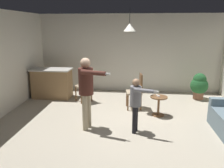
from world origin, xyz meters
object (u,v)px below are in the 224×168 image
person_adult (87,86)px  dining_chair_by_counter (137,90)px  dining_chair_near_wall (85,85)px  potted_plant_corner (199,85)px  side_table_by_couch (159,104)px  kitchen_counter (52,83)px  spare_remote_on_table (158,96)px  person_child (136,100)px

person_adult → dining_chair_by_counter: size_ratio=1.63×
dining_chair_near_wall → potted_plant_corner: (3.57, 0.67, -0.08)m
side_table_by_couch → dining_chair_by_counter: 0.79m
kitchen_counter → side_table_by_couch: bearing=-20.5°
spare_remote_on_table → side_table_by_couch: bearing=0.0°
side_table_by_couch → person_child: 1.27m
side_table_by_couch → person_adult: 2.05m
side_table_by_couch → person_child: person_child is taller
dining_chair_by_counter → person_child: bearing=172.1°
kitchen_counter → spare_remote_on_table: size_ratio=9.69×
person_child → dining_chair_near_wall: size_ratio=1.21×
person_adult → dining_chair_near_wall: bearing=-150.2°
person_adult → dining_chair_near_wall: (-0.49, 1.88, -0.46)m
side_table_by_couch → dining_chair_by_counter: (-0.58, 0.49, 0.22)m
kitchen_counter → person_child: bearing=-39.8°
person_child → spare_remote_on_table: person_child is taller
dining_chair_by_counter → spare_remote_on_table: dining_chair_by_counter is taller
dining_chair_near_wall → potted_plant_corner: 3.63m
dining_chair_by_counter → kitchen_counter: bearing=67.2°
dining_chair_by_counter → dining_chair_near_wall: 1.64m
side_table_by_couch → dining_chair_near_wall: dining_chair_near_wall is taller
side_table_by_couch → spare_remote_on_table: size_ratio=4.00×
person_adult → dining_chair_near_wall: size_ratio=1.63×
person_child → potted_plant_corner: (1.99, 2.61, -0.29)m
side_table_by_couch → person_child: size_ratio=0.43×
potted_plant_corner → dining_chair_near_wall: bearing=-169.4°
person_adult → potted_plant_corner: person_adult is taller
kitchen_counter → spare_remote_on_table: kitchen_counter is taller
person_child → spare_remote_on_table: size_ratio=9.34×
person_adult → potted_plant_corner: bearing=144.8°
side_table_by_couch → potted_plant_corner: bearing=48.2°
person_child → dining_chair_by_counter: person_child is taller
side_table_by_couch → spare_remote_on_table: (-0.03, -0.00, 0.21)m
side_table_by_couch → dining_chair_near_wall: 2.35m
dining_chair_by_counter → potted_plant_corner: size_ratio=1.18×
kitchen_counter → dining_chair_by_counter: 2.84m
person_adult → side_table_by_couch: bearing=135.5°
person_child → potted_plant_corner: size_ratio=1.44×
kitchen_counter → dining_chair_by_counter: (2.74, -0.75, 0.07)m
person_child → kitchen_counter: bearing=-114.8°
person_child → potted_plant_corner: 3.30m
side_table_by_couch → person_adult: person_adult is taller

